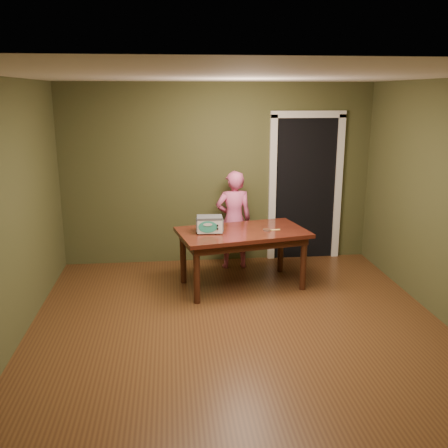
# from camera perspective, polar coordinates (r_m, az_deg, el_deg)

# --- Properties ---
(floor) EXTENTS (5.00, 5.00, 0.00)m
(floor) POSITION_cam_1_polar(r_m,az_deg,el_deg) (5.30, 2.03, -12.76)
(floor) COLOR #573419
(floor) RESTS_ON ground
(room_shell) EXTENTS (4.52, 5.02, 2.61)m
(room_shell) POSITION_cam_1_polar(r_m,az_deg,el_deg) (4.76, 2.22, 5.79)
(room_shell) COLOR #434424
(room_shell) RESTS_ON ground
(doorway) EXTENTS (1.10, 0.66, 2.25)m
(doorway) POSITION_cam_1_polar(r_m,az_deg,el_deg) (7.81, 8.69, 4.35)
(doorway) COLOR black
(doorway) RESTS_ON ground
(dining_table) EXTENTS (1.75, 1.21, 0.75)m
(dining_table) POSITION_cam_1_polar(r_m,az_deg,el_deg) (6.37, 2.11, -1.62)
(dining_table) COLOR #3E160E
(dining_table) RESTS_ON floor
(toy_oven) EXTENTS (0.35, 0.24, 0.21)m
(toy_oven) POSITION_cam_1_polar(r_m,az_deg,el_deg) (6.23, -1.66, 0.03)
(toy_oven) COLOR #4C4F54
(toy_oven) RESTS_ON dining_table
(baking_pan) EXTENTS (0.10, 0.10, 0.02)m
(baking_pan) POSITION_cam_1_polar(r_m,az_deg,el_deg) (6.35, 4.94, -0.67)
(baking_pan) COLOR silver
(baking_pan) RESTS_ON dining_table
(spatula) EXTENTS (0.18, 0.06, 0.01)m
(spatula) POSITION_cam_1_polar(r_m,az_deg,el_deg) (6.39, 5.65, -0.68)
(spatula) COLOR #FFD66E
(spatula) RESTS_ON dining_table
(child) EXTENTS (0.53, 0.36, 1.40)m
(child) POSITION_cam_1_polar(r_m,az_deg,el_deg) (7.07, 1.12, 0.47)
(child) COLOR #D45787
(child) RESTS_ON floor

